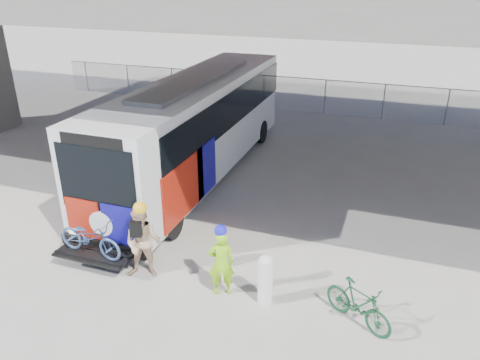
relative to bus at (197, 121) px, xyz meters
The scene contains 7 objects.
ground 3.76m from the bus, 50.01° to the right, with size 160.00×160.00×0.00m, color #9E9991.
bus is the anchor object (origin of this frame).
chainlink_fence 9.85m from the bus, 78.25° to the left, with size 30.00×0.06×30.00m.
bollard 7.90m from the bus, 54.32° to the right, with size 0.34×0.34×1.31m.
cyclist_hivis 7.29m from the bus, 61.33° to the right, with size 0.73×0.61×1.87m.
cyclist_tan 6.56m from the bus, 77.67° to the right, with size 1.10×0.97×2.10m.
bike_parked 9.29m from the bus, 43.57° to the right, with size 0.49×1.73×1.04m, color #164627.
Camera 1 is at (4.94, -12.40, 7.16)m, focal length 35.00 mm.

